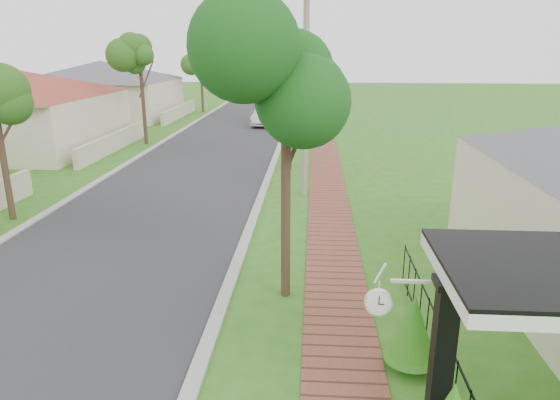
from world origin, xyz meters
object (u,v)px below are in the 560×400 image
(near_tree, at_px, (286,81))
(porch_post, at_px, (441,367))
(parked_car_red, at_px, (286,111))
(station_clock, at_px, (381,300))
(utility_pole, at_px, (306,78))
(parked_car_white, at_px, (265,116))

(near_tree, bearing_deg, porch_post, -59.23)
(parked_car_red, distance_m, station_clock, 33.49)
(utility_pole, bearing_deg, parked_car_red, 95.14)
(porch_post, relative_size, utility_pole, 0.28)
(parked_car_white, bearing_deg, porch_post, -73.54)
(porch_post, xyz_separation_m, utility_pole, (-2.25, 12.58, 3.37))
(utility_pole, bearing_deg, porch_post, -79.86)
(porch_post, bearing_deg, utility_pole, 100.14)
(station_clock, bearing_deg, near_tree, 113.37)
(porch_post, bearing_deg, station_clock, 155.05)
(porch_post, height_order, near_tree, near_tree)
(parked_car_red, xyz_separation_m, parked_car_white, (-1.40, -2.69, -0.07))
(parked_car_red, relative_size, parked_car_white, 1.07)
(parked_car_white, relative_size, utility_pole, 0.47)
(parked_car_red, bearing_deg, parked_car_white, -128.91)
(near_tree, bearing_deg, utility_pole, 88.27)
(parked_car_red, bearing_deg, station_clock, -95.76)
(porch_post, bearing_deg, near_tree, 120.77)
(parked_car_red, distance_m, utility_pole, 21.54)
(parked_car_white, xyz_separation_m, station_clock, (4.69, -30.62, 1.27))
(parked_car_red, relative_size, near_tree, 0.72)
(near_tree, relative_size, utility_pole, 0.69)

